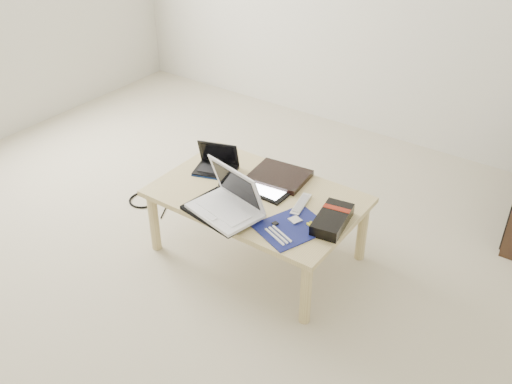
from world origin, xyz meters
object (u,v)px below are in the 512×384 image
Objects in this scene: coffee_table at (257,202)px; gpu_box at (332,220)px; white_laptop at (228,202)px; netbook at (217,165)px.

gpu_box is (0.46, -0.01, 0.08)m from coffee_table.
netbook is at bearing 136.74° from white_laptop.
netbook is at bearing 174.20° from gpu_box.
coffee_table is 2.78× the size of white_laptop.
white_laptop reaches higher than netbook.
coffee_table is 0.26m from white_laptop.
netbook is at bearing 167.62° from coffee_table.
netbook is 0.44m from white_laptop.
coffee_table is at bearing -12.38° from netbook.
white_laptop is at bearing -155.25° from gpu_box.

